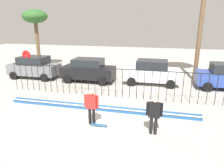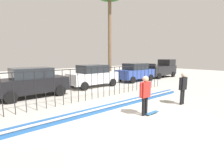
{
  "view_description": "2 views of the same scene",
  "coord_description": "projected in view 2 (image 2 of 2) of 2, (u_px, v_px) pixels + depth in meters",
  "views": [
    {
      "loc": [
        3.23,
        -9.56,
        4.86
      ],
      "look_at": [
        0.52,
        1.89,
        1.26
      ],
      "focal_mm": 33.31,
      "sensor_mm": 36.0,
      "label": 1
    },
    {
      "loc": [
        -5.77,
        -5.41,
        2.62
      ],
      "look_at": [
        0.44,
        1.69,
        1.08
      ],
      "focal_mm": 27.19,
      "sensor_mm": 36.0,
      "label": 2
    }
  ],
  "objects": [
    {
      "name": "parked_car_white",
      "position": [
        93.0,
        76.0,
        14.7
      ],
      "size": [
        4.3,
        2.12,
        1.9
      ],
      "rotation": [
        0.0,
        0.0,
        0.05
      ],
      "color": "silver",
      "rests_on": "ground"
    },
    {
      "name": "skateboard",
      "position": [
        152.0,
        113.0,
        7.79
      ],
      "size": [
        0.8,
        0.2,
        0.07
      ],
      "rotation": [
        0.0,
        0.0,
        -0.39
      ],
      "color": "#26598C",
      "rests_on": "ground"
    },
    {
      "name": "camera_operator",
      "position": [
        183.0,
        85.0,
        9.21
      ],
      "size": [
        0.72,
        0.27,
        1.77
      ],
      "rotation": [
        0.0,
        0.0,
        2.75
      ],
      "color": "black",
      "rests_on": "ground"
    },
    {
      "name": "parked_car_blue",
      "position": [
        135.0,
        72.0,
        18.18
      ],
      "size": [
        4.3,
        2.12,
        1.9
      ],
      "rotation": [
        0.0,
        0.0,
        0.04
      ],
      "color": "#2D479E",
      "rests_on": "ground"
    },
    {
      "name": "parked_car_black",
      "position": [
        32.0,
        82.0,
        11.01
      ],
      "size": [
        4.3,
        2.12,
        1.9
      ],
      "rotation": [
        0.0,
        0.0,
        0.03
      ],
      "color": "black",
      "rests_on": "ground"
    },
    {
      "name": "skateboarder",
      "position": [
        145.0,
        92.0,
        7.48
      ],
      "size": [
        0.72,
        0.27,
        1.78
      ],
      "rotation": [
        0.0,
        0.0,
        0.01
      ],
      "color": "black",
      "rests_on": "ground"
    },
    {
      "name": "ground_plane",
      "position": [
        128.0,
        111.0,
        8.18
      ],
      "size": [
        60.0,
        60.0,
        0.0
      ],
      "primitive_type": "plane",
      "color": "#ADA89E"
    },
    {
      "name": "bowl_coping_ledge",
      "position": [
        116.0,
        105.0,
        8.79
      ],
      "size": [
        11.0,
        0.41,
        0.27
      ],
      "color": "#235699",
      "rests_on": "ground"
    },
    {
      "name": "pickup_truck",
      "position": [
        161.0,
        69.0,
        21.62
      ],
      "size": [
        4.7,
        2.12,
        2.24
      ],
      "rotation": [
        0.0,
        0.0,
        -0.05
      ],
      "color": "black",
      "rests_on": "ground"
    },
    {
      "name": "perimeter_fence",
      "position": [
        92.0,
        80.0,
        10.27
      ],
      "size": [
        14.04,
        0.04,
        1.93
      ],
      "color": "black",
      "rests_on": "ground"
    }
  ]
}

